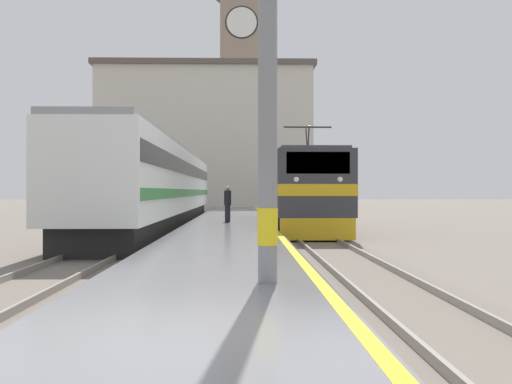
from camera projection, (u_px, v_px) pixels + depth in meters
name	position (u px, v px, depth m)	size (l,w,h in m)	color
ground_plane	(233.00, 222.00, 36.25)	(200.00, 200.00, 0.00)	#70665B
platform	(231.00, 223.00, 31.25)	(3.95, 140.00, 0.42)	slate
rail_track_near	(295.00, 226.00, 31.33)	(2.84, 140.00, 0.16)	#70665B
rail_track_far	(162.00, 227.00, 31.17)	(2.83, 140.00, 0.16)	#70665B
locomotive_train	(300.00, 191.00, 28.76)	(2.92, 14.24, 4.62)	black
passenger_train	(162.00, 185.00, 31.13)	(2.92, 31.10, 4.09)	black
catenary_mast	(271.00, 23.00, 9.63)	(2.67, 0.33, 8.53)	gray
person_on_platform	(228.00, 203.00, 28.40)	(0.34, 0.34, 1.72)	#23232D
clock_tower	(242.00, 76.00, 68.83)	(5.99, 5.99, 28.33)	gray
station_building	(206.00, 138.00, 57.23)	(20.55, 7.04, 13.86)	beige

